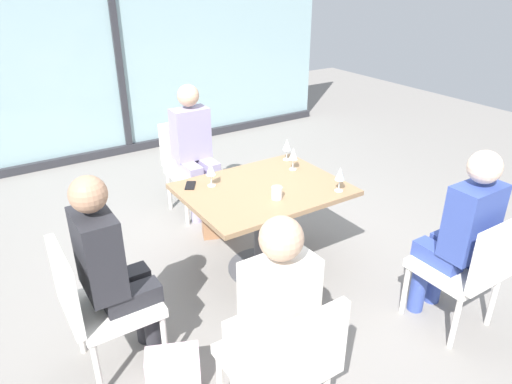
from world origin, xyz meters
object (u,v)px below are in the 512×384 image
person_front_right (461,231)px  chair_front_right (470,266)px  dining_table_main (263,210)px  chair_side_end (97,301)px  cell_phone_on_table (190,185)px  wine_glass_3 (293,154)px  handbag_1 (174,372)px  person_near_window (194,145)px  handbag_0 (219,221)px  wine_glass_2 (340,174)px  chair_front_left (284,360)px  chair_near_window (190,162)px  coffee_cup (277,193)px  person_side_end (112,265)px  person_front_left (272,315)px  wine_glass_0 (211,170)px  wine_glass_1 (287,145)px

person_front_right → chair_front_right: bearing=-90.0°
chair_front_right → dining_table_main: bearing=119.7°
chair_side_end → cell_phone_on_table: (0.92, 0.65, 0.24)m
wine_glass_3 → handbag_1: bearing=-149.3°
chair_front_right → person_near_window: bearing=106.6°
handbag_0 → wine_glass_2: bearing=-44.8°
chair_front_left → cell_phone_on_table: bearing=79.9°
dining_table_main → chair_near_window: (0.00, 1.28, -0.04)m
coffee_cup → chair_front_right: bearing=-54.8°
person_side_end → cell_phone_on_table: 1.04m
handbag_0 → chair_front_right: bearing=-47.8°
chair_front_left → wine_glass_2: 1.53m
person_near_window → person_side_end: (-1.25, -1.51, 0.00)m
person_front_left → handbag_0: size_ratio=4.20×
dining_table_main → chair_front_left: (-0.73, -1.28, -0.04)m
person_side_end → handbag_0: bearing=39.4°
wine_glass_0 → handbag_1: (-0.78, -0.96, -0.72)m
dining_table_main → person_front_right: person_front_right is taller
wine_glass_0 → wine_glass_3: 0.70m
chair_front_left → handbag_0: bearing=70.3°
wine_glass_2 → wine_glass_1: bearing=86.6°
person_front_right → person_near_window: bearing=107.3°
wine_glass_3 → wine_glass_1: bearing=67.3°
person_side_end → coffee_cup: size_ratio=14.00×
chair_near_window → chair_front_left: same height
chair_side_end → handbag_0: bearing=37.0°
person_front_right → handbag_1: 1.96m
coffee_cup → handbag_0: bearing=90.6°
person_side_end → coffee_cup: (1.23, 0.13, 0.08)m
person_side_end → cell_phone_on_table: person_side_end is taller
person_front_left → wine_glass_3: bearing=49.7°
dining_table_main → handbag_0: 0.78m
person_near_window → person_side_end: bearing=-129.7°
dining_table_main → handbag_0: size_ratio=3.91×
wine_glass_1 → wine_glass_0: bearing=-171.4°
chair_near_window → chair_side_end: (-1.36, -1.62, 0.00)m
chair_near_window → wine_glass_2: wine_glass_2 is taller
chair_side_end → wine_glass_3: (1.75, 0.49, 0.37)m
chair_side_end → wine_glass_2: bearing=-0.5°
person_front_left → handbag_0: (0.70, 1.83, -0.56)m
wine_glass_0 → person_near_window: bearing=71.6°
cell_phone_on_table → wine_glass_2: bearing=-5.1°
wine_glass_2 → wine_glass_0: bearing=141.8°
chair_front_right → wine_glass_2: bearing=108.0°
wine_glass_1 → chair_front_right: bearing=-80.9°
person_near_window → chair_near_window: bearing=90.0°
person_side_end → wine_glass_2: bearing=-0.5°
chair_front_left → person_front_right: person_front_right is taller
chair_side_end → person_side_end: person_side_end is taller
person_front_right → wine_glass_2: person_front_right is taller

